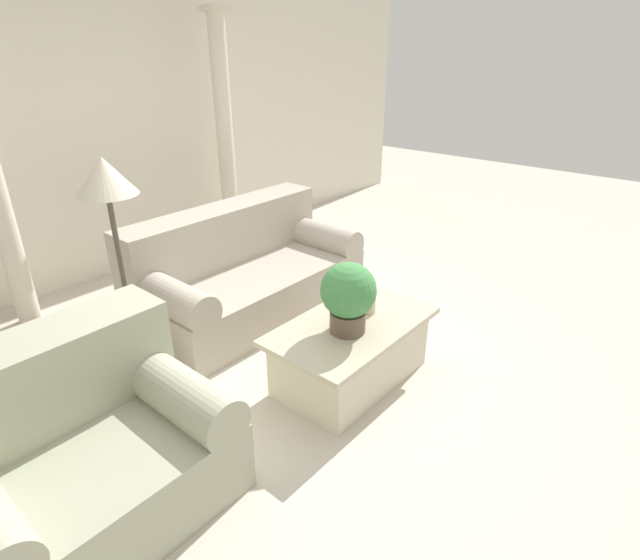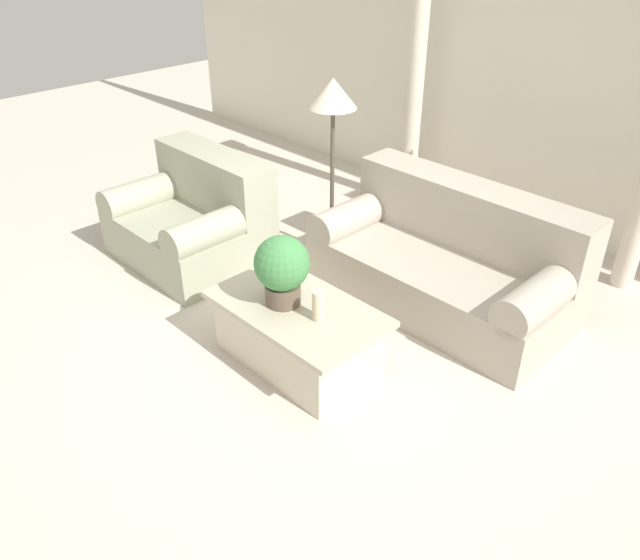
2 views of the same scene
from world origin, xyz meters
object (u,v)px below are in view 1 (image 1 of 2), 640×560
Objects in this scene: sofa_long at (244,272)px; potted_plant at (348,295)px; loveseat at (78,448)px; floor_lamp at (108,195)px; coffee_table at (351,351)px.

potted_plant is at bearing -103.42° from sofa_long.
sofa_long is 4.11× the size of potted_plant.
sofa_long is 1.49m from potted_plant.
sofa_long and loveseat have the same top height.
potted_plant is 1.65m from floor_lamp.
floor_lamp is at bearing 122.37° from potted_plant.
floor_lamp is (-0.92, 1.26, 1.09)m from coffee_table.
loveseat is 1.73m from potted_plant.
coffee_table is at bearing -54.01° from floor_lamp.
loveseat is 1.53m from floor_lamp.
sofa_long is 1.27× the size of floor_lamp.
potted_plant is 0.31× the size of floor_lamp.
coffee_table is (1.73, -0.39, -0.13)m from loveseat.
coffee_table is 0.76× the size of floor_lamp.
potted_plant is at bearing -160.79° from coffee_table.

